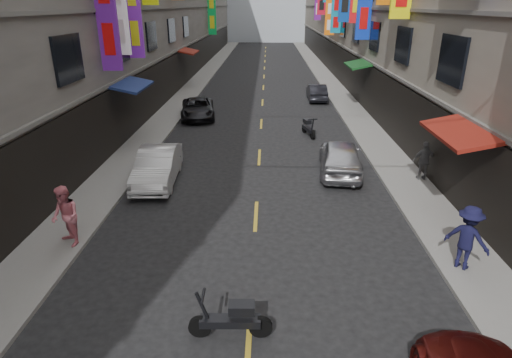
# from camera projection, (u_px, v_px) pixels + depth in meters

# --- Properties ---
(sidewalk_left) EXTENTS (2.00, 90.00, 0.12)m
(sidewalk_left) POSITION_uv_depth(u_px,v_px,m) (194.00, 86.00, 36.82)
(sidewalk_left) COLOR slate
(sidewalk_left) RESTS_ON ground
(sidewalk_right) EXTENTS (2.00, 90.00, 0.12)m
(sidewalk_right) POSITION_uv_depth(u_px,v_px,m) (333.00, 87.00, 36.52)
(sidewalk_right) COLOR slate
(sidewalk_right) RESTS_ON ground
(street_awnings) EXTENTS (13.99, 35.20, 0.41)m
(street_awnings) POSITION_uv_depth(u_px,v_px,m) (234.00, 85.00, 20.79)
(street_awnings) COLOR #154F16
(street_awnings) RESTS_ON ground
(lane_markings) EXTENTS (0.12, 80.20, 0.01)m
(lane_markings) POSITION_uv_depth(u_px,v_px,m) (263.00, 94.00, 33.92)
(lane_markings) COLOR gold
(lane_markings) RESTS_ON ground
(scooter_crossing) EXTENTS (1.80, 0.50, 1.14)m
(scooter_crossing) POSITION_uv_depth(u_px,v_px,m) (232.00, 320.00, 9.09)
(scooter_crossing) COLOR black
(scooter_crossing) RESTS_ON ground
(scooter_far_right) EXTENTS (0.71, 1.77, 1.14)m
(scooter_far_right) POSITION_uv_depth(u_px,v_px,m) (308.00, 128.00, 23.14)
(scooter_far_right) COLOR black
(scooter_far_right) RESTS_ON ground
(car_left_mid) EXTENTS (1.68, 4.23, 1.37)m
(car_left_mid) POSITION_uv_depth(u_px,v_px,m) (157.00, 166.00, 16.99)
(car_left_mid) COLOR silver
(car_left_mid) RESTS_ON ground
(car_left_far) EXTENTS (2.61, 4.56, 1.20)m
(car_left_far) POSITION_uv_depth(u_px,v_px,m) (198.00, 108.00, 26.72)
(car_left_far) COLOR black
(car_left_far) RESTS_ON ground
(car_right_mid) EXTENTS (2.15, 4.40, 1.45)m
(car_right_mid) POSITION_uv_depth(u_px,v_px,m) (340.00, 156.00, 17.95)
(car_right_mid) COLOR #B8B9BE
(car_right_mid) RESTS_ON ground
(car_right_far) EXTENTS (1.27, 3.63, 1.20)m
(car_right_far) POSITION_uv_depth(u_px,v_px,m) (317.00, 92.00, 31.63)
(car_right_far) COLOR #222229
(car_right_far) RESTS_ON ground
(pedestrian_lfar) EXTENTS (1.06, 1.05, 1.82)m
(pedestrian_lfar) POSITION_uv_depth(u_px,v_px,m) (65.00, 216.00, 12.22)
(pedestrian_lfar) COLOR pink
(pedestrian_lfar) RESTS_ON sidewalk_left
(pedestrian_rnear) EXTENTS (1.25, 1.22, 1.78)m
(pedestrian_rnear) POSITION_uv_depth(u_px,v_px,m) (467.00, 238.00, 11.15)
(pedestrian_rnear) COLOR black
(pedestrian_rnear) RESTS_ON sidewalk_right
(pedestrian_rfar) EXTENTS (0.92, 0.53, 1.57)m
(pedestrian_rfar) POSITION_uv_depth(u_px,v_px,m) (424.00, 161.00, 16.94)
(pedestrian_rfar) COLOR #5B5B5D
(pedestrian_rfar) RESTS_ON sidewalk_right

